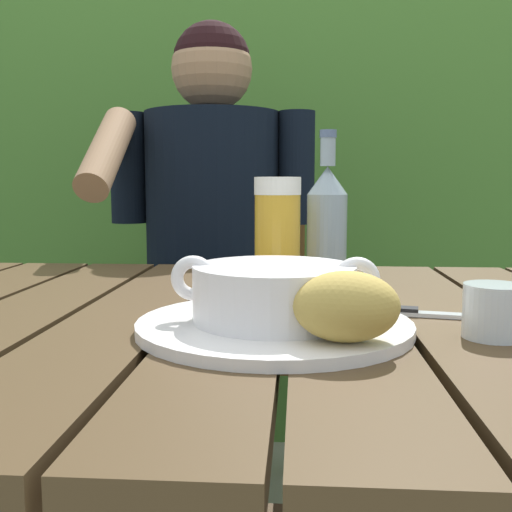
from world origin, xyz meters
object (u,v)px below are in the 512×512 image
object	(u,v)px
beer_glass	(277,233)
water_glass_small	(494,311)
chair_near_diner	(222,330)
serving_plate	(274,326)
table_knife	(416,313)
soup_bowl	(274,291)
person_eating	(210,245)
beer_bottle	(327,222)
bread_roll	(346,306)

from	to	relation	value
beer_glass	water_glass_small	world-z (taller)	beer_glass
chair_near_diner	serving_plate	bearing A→B (deg)	-79.40
water_glass_small	table_knife	world-z (taller)	water_glass_small
beer_glass	soup_bowl	bearing A→B (deg)	-88.68
person_eating	water_glass_small	bearing A→B (deg)	-62.03
chair_near_diner	table_knife	xyz separation A→B (m)	(0.35, -0.87, 0.25)
person_eating	beer_bottle	xyz separation A→B (m)	(0.25, -0.44, 0.08)
chair_near_diner	soup_bowl	distance (m)	1.02
serving_plate	soup_bowl	world-z (taller)	soup_bowl
person_eating	water_glass_small	world-z (taller)	person_eating
serving_plate	table_knife	xyz separation A→B (m)	(0.17, 0.09, -0.00)
person_eating	serving_plate	distance (m)	0.78
soup_bowl	beer_bottle	world-z (taller)	beer_bottle
beer_bottle	table_knife	distance (m)	0.27
beer_bottle	table_knife	world-z (taller)	beer_bottle
bread_roll	water_glass_small	world-z (taller)	bread_roll
chair_near_diner	person_eating	size ratio (longest dim) A/B	0.79
soup_bowl	bread_roll	size ratio (longest dim) A/B	2.18
soup_bowl	beer_glass	world-z (taller)	beer_glass
chair_near_diner	beer_bottle	world-z (taller)	chair_near_diner
chair_near_diner	beer_glass	world-z (taller)	chair_near_diner
beer_bottle	chair_near_diner	bearing A→B (deg)	111.33
bread_roll	beer_glass	xyz separation A→B (m)	(-0.08, 0.35, 0.04)
chair_near_diner	water_glass_small	distance (m)	1.09
person_eating	beer_bottle	distance (m)	0.52
person_eating	bread_roll	size ratio (longest dim) A/B	12.06
soup_bowl	serving_plate	bearing A→B (deg)	90.00
chair_near_diner	beer_glass	size ratio (longest dim) A/B	5.90
person_eating	soup_bowl	bearing A→B (deg)	-76.54
beer_glass	water_glass_small	distance (m)	0.37
person_eating	beer_bottle	bearing A→B (deg)	-60.25
serving_plate	water_glass_small	size ratio (longest dim) A/B	4.73
serving_plate	water_glass_small	world-z (taller)	water_glass_small
beer_bottle	table_knife	size ratio (longest dim) A/B	1.55
beer_bottle	water_glass_small	size ratio (longest dim) A/B	3.82
person_eating	serving_plate	size ratio (longest dim) A/B	4.19
beer_glass	beer_bottle	world-z (taller)	beer_bottle
chair_near_diner	table_knife	bearing A→B (deg)	-68.28
soup_bowl	beer_bottle	bearing A→B (deg)	77.48
beer_glass	table_knife	bearing A→B (deg)	-46.52
serving_plate	beer_glass	bearing A→B (deg)	91.32
soup_bowl	water_glass_small	xyz separation A→B (m)	(0.23, -0.01, -0.02)
serving_plate	bread_roll	size ratio (longest dim) A/B	2.88
beer_glass	water_glass_small	xyz separation A→B (m)	(0.24, -0.28, -0.06)
soup_bowl	person_eating	bearing A→B (deg)	103.46
serving_plate	water_glass_small	distance (m)	0.23
bread_roll	beer_glass	size ratio (longest dim) A/B	0.62
serving_plate	beer_glass	size ratio (longest dim) A/B	1.77
serving_plate	beer_glass	world-z (taller)	beer_glass
person_eating	water_glass_small	distance (m)	0.88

